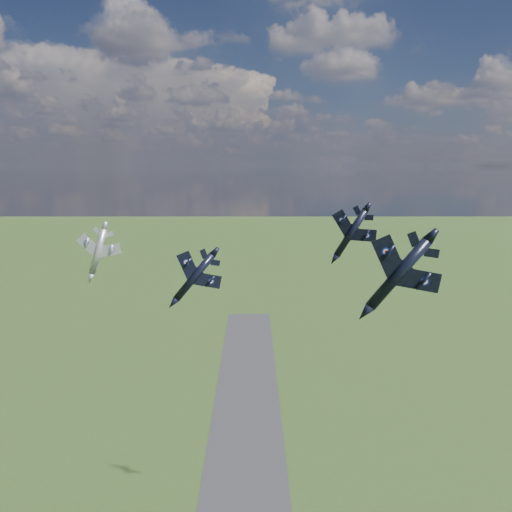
{
  "coord_description": "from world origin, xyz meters",
  "views": [
    {
      "loc": [
        2.59,
        -77.46,
        99.4
      ],
      "look_at": [
        3.17,
        8.87,
        83.84
      ],
      "focal_mm": 35.0,
      "sensor_mm": 36.0,
      "label": 1
    }
  ],
  "objects_px": {
    "jet_lead_navy": "(194,277)",
    "jet_high_navy": "(351,233)",
    "jet_right_navy": "(398,274)",
    "jet_left_silver": "(98,252)"
  },
  "relations": [
    {
      "from": "jet_lead_navy",
      "to": "jet_high_navy",
      "type": "distance_m",
      "value": 41.76
    },
    {
      "from": "jet_high_navy",
      "to": "jet_left_silver",
      "type": "bearing_deg",
      "value": -147.38
    },
    {
      "from": "jet_high_navy",
      "to": "jet_right_navy",
      "type": "bearing_deg",
      "value": -76.22
    },
    {
      "from": "jet_lead_navy",
      "to": "jet_right_navy",
      "type": "distance_m",
      "value": 32.68
    },
    {
      "from": "jet_right_navy",
      "to": "jet_left_silver",
      "type": "relative_size",
      "value": 1.3
    },
    {
      "from": "jet_right_navy",
      "to": "jet_left_silver",
      "type": "xyz_separation_m",
      "value": [
        -48.78,
        27.24,
        -1.51
      ]
    },
    {
      "from": "jet_right_navy",
      "to": "jet_high_navy",
      "type": "relative_size",
      "value": 1.01
    },
    {
      "from": "jet_lead_navy",
      "to": "jet_high_navy",
      "type": "height_order",
      "value": "jet_high_navy"
    },
    {
      "from": "jet_left_silver",
      "to": "jet_high_navy",
      "type": "bearing_deg",
      "value": 10.39
    },
    {
      "from": "jet_high_navy",
      "to": "jet_left_silver",
      "type": "relative_size",
      "value": 1.29
    }
  ]
}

